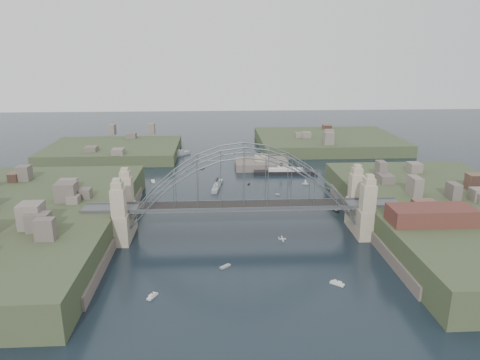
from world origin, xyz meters
The scene contains 23 objects.
ground centered at (0.00, 0.00, 0.00)m, with size 500.00×500.00×0.00m, color black.
bridge centered at (0.00, 0.00, 12.32)m, with size 84.00×13.80×24.60m.
shore_west centered at (-57.32, 0.00, 1.97)m, with size 50.50×90.00×12.00m.
shore_east centered at (57.32, 0.00, 1.97)m, with size 50.50×90.00×12.00m.
headland_nw centered at (-55.00, 95.00, 0.50)m, with size 60.00×45.00×9.00m, color #384428.
headland_ne centered at (50.00, 110.00, 0.75)m, with size 70.00×55.00×9.50m, color #384428.
fort_island centered at (12.00, 70.00, -0.34)m, with size 22.00×16.00×9.40m.
wharf_shed centered at (44.00, -14.00, 10.00)m, with size 20.00×8.00×4.00m, color #592D26.
finger_pier centered at (39.00, -28.00, 0.70)m, with size 4.00×22.00×1.40m, color #4E4E51.
naval_cruiser_near centered at (-6.83, 42.81, 0.71)m, with size 4.52×15.43×4.59m.
naval_cruiser_far centered at (-25.93, 91.92, 0.91)m, with size 13.28×14.55×5.85m.
ocean_liner centered at (20.49, 58.71, 0.96)m, with size 25.39×4.53×6.20m.
aeroplane centered at (7.37, -18.75, 6.89)m, with size 1.71×3.24×0.47m.
small_boat_a centered at (-14.83, 22.90, 0.15)m, with size 2.30×0.88×0.45m.
small_boat_b centered at (13.74, 32.85, 0.15)m, with size 1.52×1.56×0.45m.
small_boat_c centered at (-5.43, -18.44, 0.15)m, with size 2.66×2.46×0.45m.
small_boat_d centered at (25.69, 44.68, 0.88)m, with size 2.41×1.65×2.38m.
small_boat_e centered at (-31.05, 51.23, 0.15)m, with size 2.02×4.10×0.45m.
small_boat_f centered at (4.79, 45.89, 0.15)m, with size 1.04×1.68×0.45m.
small_boat_g centered at (18.15, -27.55, 0.28)m, with size 2.99×2.69×1.43m.
small_boat_h centered at (-12.88, 69.15, 0.15)m, with size 1.82×2.18×0.45m.
small_boat_i centered at (29.49, 16.20, 0.28)m, with size 1.75×2.52×1.43m.
small_boat_j centered at (-20.41, -30.43, 0.28)m, with size 2.12×2.89×1.43m.
Camera 1 is at (-7.17, -110.03, 48.00)m, focal length 33.12 mm.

